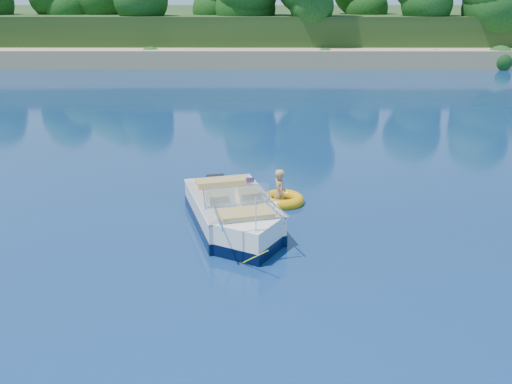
{
  "coord_description": "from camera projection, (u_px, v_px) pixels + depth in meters",
  "views": [
    {
      "loc": [
        2.11,
        -12.53,
        5.79
      ],
      "look_at": [
        2.06,
        1.67,
        0.85
      ],
      "focal_mm": 40.0,
      "sensor_mm": 36.0,
      "label": 1
    }
  ],
  "objects": [
    {
      "name": "shoreline",
      "position": [
        242.0,
        34.0,
        73.66
      ],
      "size": [
        170.0,
        59.0,
        6.0
      ],
      "color": "tan",
      "rests_on": "ground"
    },
    {
      "name": "ground",
      "position": [
        171.0,
        248.0,
        13.74
      ],
      "size": [
        160.0,
        160.0,
        0.0
      ],
      "primitive_type": "plane",
      "color": "#091F42",
      "rests_on": "ground"
    },
    {
      "name": "boy",
      "position": [
        279.0,
        203.0,
        16.72
      ],
      "size": [
        0.61,
        0.93,
        1.68
      ],
      "primitive_type": "imported",
      "rotation": [
        0.0,
        -0.17,
        1.86
      ],
      "color": "tan",
      "rests_on": "ground"
    },
    {
      "name": "tow_tube",
      "position": [
        282.0,
        200.0,
        16.68
      ],
      "size": [
        1.71,
        1.71,
        0.34
      ],
      "rotation": [
        0.0,
        0.0,
        -0.42
      ],
      "color": "#E49D0A",
      "rests_on": "ground"
    },
    {
      "name": "motorboat",
      "position": [
        235.0,
        217.0,
        14.73
      ],
      "size": [
        2.83,
        5.25,
        1.79
      ],
      "rotation": [
        0.0,
        0.0,
        0.28
      ],
      "color": "white",
      "rests_on": "ground"
    }
  ]
}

